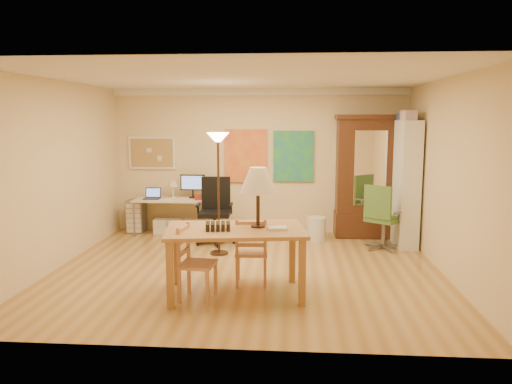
# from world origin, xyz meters

# --- Properties ---
(floor) EXTENTS (5.50, 5.50, 0.00)m
(floor) POSITION_xyz_m (0.00, 0.00, 0.00)
(floor) COLOR olive
(floor) RESTS_ON ground
(crown_molding) EXTENTS (5.50, 0.08, 0.12)m
(crown_molding) POSITION_xyz_m (0.00, 2.46, 2.64)
(crown_molding) COLOR white
(crown_molding) RESTS_ON floor
(corkboard) EXTENTS (0.90, 0.04, 0.62)m
(corkboard) POSITION_xyz_m (-2.05, 2.47, 1.50)
(corkboard) COLOR #A78A4E
(corkboard) RESTS_ON floor
(art_panel_left) EXTENTS (0.80, 0.04, 1.00)m
(art_panel_left) POSITION_xyz_m (-0.25, 2.47, 1.45)
(art_panel_left) COLOR gold
(art_panel_left) RESTS_ON floor
(art_panel_right) EXTENTS (0.75, 0.04, 0.95)m
(art_panel_right) POSITION_xyz_m (0.65, 2.47, 1.45)
(art_panel_right) COLOR teal
(art_panel_right) RESTS_ON floor
(dining_table) EXTENTS (1.79, 1.22, 1.56)m
(dining_table) POSITION_xyz_m (0.05, -0.98, 0.99)
(dining_table) COLOR brown
(dining_table) RESTS_ON floor
(ladder_chair_back) EXTENTS (0.44, 0.42, 0.89)m
(ladder_chair_back) POSITION_xyz_m (0.12, -0.64, 0.42)
(ladder_chair_back) COLOR tan
(ladder_chair_back) RESTS_ON floor
(ladder_chair_left) EXTENTS (0.44, 0.46, 0.90)m
(ladder_chair_left) POSITION_xyz_m (-0.51, -1.20, 0.42)
(ladder_chair_left) COLOR tan
(ladder_chair_left) RESTS_ON floor
(torchiere_lamp) EXTENTS (0.35, 0.35, 1.93)m
(torchiere_lamp) POSITION_xyz_m (-0.52, 0.81, 1.55)
(torchiere_lamp) COLOR #3C2518
(torchiere_lamp) RESTS_ON floor
(computer_desk) EXTENTS (1.47, 0.64, 1.11)m
(computer_desk) POSITION_xyz_m (-1.52, 2.15, 0.41)
(computer_desk) COLOR beige
(computer_desk) RESTS_ON floor
(office_chair_black) EXTENTS (0.70, 0.70, 1.14)m
(office_chair_black) POSITION_xyz_m (-0.70, 1.51, 0.31)
(office_chair_black) COLOR black
(office_chair_black) RESTS_ON floor
(office_chair_green) EXTENTS (0.69, 0.69, 1.08)m
(office_chair_green) POSITION_xyz_m (2.13, 1.32, 0.29)
(office_chair_green) COLOR slate
(office_chair_green) RESTS_ON floor
(drawer_cart) EXTENTS (0.31, 0.37, 0.62)m
(drawer_cart) POSITION_xyz_m (-2.32, 2.24, 0.31)
(drawer_cart) COLOR slate
(drawer_cart) RESTS_ON floor
(armoire) EXTENTS (1.21, 0.57, 2.22)m
(armoire) POSITION_xyz_m (2.00, 2.24, 0.97)
(armoire) COLOR #33160E
(armoire) RESTS_ON floor
(bookshelf) EXTENTS (0.32, 0.85, 2.12)m
(bookshelf) POSITION_xyz_m (2.55, 1.62, 1.06)
(bookshelf) COLOR white
(bookshelf) RESTS_ON floor
(wastebin) EXTENTS (0.34, 0.34, 0.42)m
(wastebin) POSITION_xyz_m (1.07, 1.82, 0.21)
(wastebin) COLOR silver
(wastebin) RESTS_ON floor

